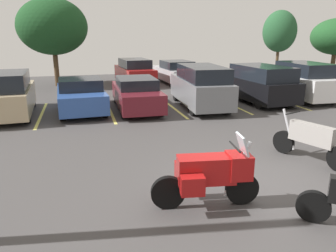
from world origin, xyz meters
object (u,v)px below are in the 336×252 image
object	(u,v)px
car_maroon	(136,94)
car_grey	(201,86)
car_blue	(81,95)
car_white	(302,81)
car_far_silver	(176,72)
motorcycle_touring	(211,173)
motorcycle_second	(310,140)
car_tan	(7,95)
car_far_red	(135,72)
car_black	(258,84)

from	to	relation	value
car_maroon	car_grey	size ratio (longest dim) A/B	0.96
car_blue	car_white	distance (m)	11.19
car_maroon	car_far_silver	world-z (taller)	car_far_silver
car_grey	car_white	xyz separation A→B (m)	(5.84, 0.55, -0.04)
car_blue	car_white	bearing A→B (deg)	-0.13
motorcycle_touring	motorcycle_second	bearing A→B (deg)	23.65
motorcycle_second	car_maroon	size ratio (longest dim) A/B	0.46
motorcycle_touring	car_maroon	world-z (taller)	motorcycle_touring
car_blue	motorcycle_touring	bearing A→B (deg)	-75.55
car_maroon	car_grey	world-z (taller)	car_grey
car_maroon	car_far_silver	distance (m)	8.45
car_tan	car_grey	distance (m)	8.27
car_blue	car_grey	world-z (taller)	car_grey
motorcycle_second	car_far_red	xyz separation A→B (m)	(-2.26, 14.74, 0.24)
car_grey	car_black	distance (m)	3.25
car_grey	car_white	distance (m)	5.86
car_maroon	car_far_red	size ratio (longest dim) A/B	0.99
motorcycle_second	car_tan	size ratio (longest dim) A/B	0.48
car_maroon	car_white	size ratio (longest dim) A/B	0.98
car_tan	car_blue	distance (m)	2.92
car_far_silver	motorcycle_touring	bearing A→B (deg)	-104.04
car_blue	car_far_red	xyz separation A→B (m)	(3.55, 7.12, 0.13)
motorcycle_second	car_grey	size ratio (longest dim) A/B	0.44
car_white	car_grey	bearing A→B (deg)	-174.61
motorcycle_touring	car_far_red	size ratio (longest dim) A/B	0.45
car_tan	car_far_red	xyz separation A→B (m)	(6.46, 7.29, -0.07)
car_black	car_far_silver	distance (m)	7.64
car_black	car_far_red	xyz separation A→B (m)	(-5.02, 7.23, -0.08)
motorcycle_second	car_black	size ratio (longest dim) A/B	0.45
motorcycle_second	car_grey	distance (m)	7.07
motorcycle_second	car_black	world-z (taller)	car_black
motorcycle_second	car_maroon	xyz separation A→B (m)	(-3.39, 7.41, 0.11)
car_black	motorcycle_touring	bearing A→B (deg)	-124.55
motorcycle_touring	car_maroon	xyz separation A→B (m)	(0.06, 8.93, 0.01)
motorcycle_second	car_white	world-z (taller)	car_white
motorcycle_touring	car_black	distance (m)	10.96
car_white	car_far_red	size ratio (longest dim) A/B	1.01
car_blue	car_maroon	world-z (taller)	car_blue
car_blue	car_black	distance (m)	8.57
car_blue	car_maroon	bearing A→B (deg)	-4.94
car_blue	car_maroon	size ratio (longest dim) A/B	0.94
car_black	car_far_red	bearing A→B (deg)	124.75
car_far_silver	car_white	bearing A→B (deg)	-56.80
car_far_silver	car_grey	bearing A→B (deg)	-98.00
car_grey	car_far_red	bearing A→B (deg)	103.15
car_far_red	car_white	bearing A→B (deg)	-43.10
car_maroon	car_white	distance (m)	8.77
car_grey	car_black	world-z (taller)	car_grey
car_maroon	car_white	bearing A→B (deg)	1.21
motorcycle_second	car_far_red	size ratio (longest dim) A/B	0.46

